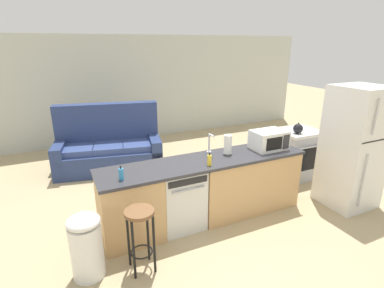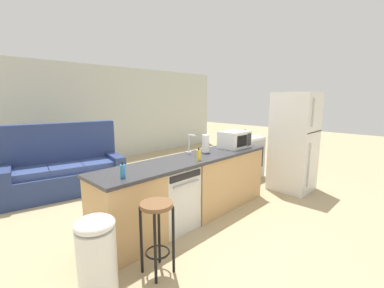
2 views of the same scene
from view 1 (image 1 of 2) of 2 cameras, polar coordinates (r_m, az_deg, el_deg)
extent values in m
plane|color=tan|center=(4.42, 0.72, -14.23)|extent=(24.00, 24.00, 0.00)
cube|color=beige|center=(7.85, -10.92, 10.30)|extent=(10.00, 0.06, 2.60)
cube|color=tan|center=(3.94, -11.73, -11.81)|extent=(0.75, 0.62, 0.86)
cube|color=tan|center=(4.59, 10.13, -7.10)|extent=(1.55, 0.62, 0.86)
cube|color=#333338|center=(4.07, 2.67, -3.28)|extent=(2.94, 0.66, 0.04)
cube|color=brown|center=(4.46, 2.50, -13.34)|extent=(2.86, 0.56, 0.08)
cube|color=silver|center=(4.12, -2.44, -10.12)|extent=(0.58, 0.58, 0.84)
cube|color=black|center=(3.71, -0.72, -7.25)|extent=(0.52, 0.01, 0.08)
cylinder|color=#B2B2B7|center=(3.74, -0.63, -8.71)|extent=(0.44, 0.02, 0.02)
cube|color=#A8AAB2|center=(5.90, 19.26, -1.98)|extent=(0.76, 0.64, 0.85)
cube|color=black|center=(5.68, 21.57, -2.60)|extent=(0.53, 0.01, 0.43)
cylinder|color=silver|center=(5.59, 22.02, -0.49)|extent=(0.61, 0.03, 0.03)
cube|color=silver|center=(5.77, 19.74, 2.21)|extent=(0.76, 0.64, 0.05)
torus|color=black|center=(5.56, 19.41, 1.86)|extent=(0.16, 0.16, 0.01)
torus|color=black|center=(5.80, 21.84, 2.24)|extent=(0.16, 0.16, 0.01)
torus|color=black|center=(5.73, 17.65, 2.55)|extent=(0.16, 0.16, 0.01)
torus|color=black|center=(5.97, 20.09, 2.90)|extent=(0.16, 0.16, 0.01)
cube|color=silver|center=(5.08, 28.39, -0.62)|extent=(0.72, 0.70, 1.84)
cylinder|color=#B2B2B7|center=(4.58, 31.62, 4.38)|extent=(0.02, 0.02, 0.49)
cylinder|color=#B2B2B7|center=(4.85, 29.78, -6.16)|extent=(0.02, 0.02, 0.80)
cube|color=black|center=(4.83, 32.08, 0.60)|extent=(0.68, 0.01, 0.01)
cube|color=white|center=(4.58, 14.40, 0.78)|extent=(0.50, 0.36, 0.28)
cube|color=black|center=(4.42, 15.44, 0.03)|extent=(0.27, 0.01, 0.18)
cube|color=#2D2D33|center=(4.56, 17.51, 0.40)|extent=(0.11, 0.01, 0.21)
cylinder|color=silver|center=(4.29, 3.24, -1.60)|extent=(0.07, 0.07, 0.03)
cylinder|color=silver|center=(4.25, 3.28, 0.23)|extent=(0.02, 0.02, 0.26)
cylinder|color=silver|center=(4.15, 3.77, 1.66)|extent=(0.02, 0.14, 0.02)
cylinder|color=#4C4C51|center=(4.30, 6.78, -1.83)|extent=(0.14, 0.14, 0.01)
cylinder|color=white|center=(4.25, 6.85, -0.05)|extent=(0.11, 0.11, 0.27)
cylinder|color=yellow|center=(3.86, 3.33, -3.11)|extent=(0.06, 0.06, 0.14)
cylinder|color=black|center=(3.83, 3.36, -1.89)|extent=(0.02, 0.02, 0.04)
cylinder|color=#338CCC|center=(3.56, -13.34, -5.61)|extent=(0.06, 0.06, 0.14)
cylinder|color=black|center=(3.52, -13.45, -4.31)|extent=(0.02, 0.02, 0.04)
sphere|color=black|center=(5.53, 19.54, 2.76)|extent=(0.17, 0.17, 0.17)
sphere|color=black|center=(5.51, 19.64, 3.71)|extent=(0.03, 0.03, 0.03)
cone|color=black|center=(5.59, 20.15, 3.02)|extent=(0.08, 0.04, 0.06)
cylinder|color=brown|center=(3.26, -10.03, -12.66)|extent=(0.32, 0.32, 0.04)
cylinder|color=black|center=(3.36, -11.06, -19.35)|extent=(0.03, 0.03, 0.70)
cylinder|color=black|center=(3.41, -7.22, -18.54)|extent=(0.03, 0.03, 0.70)
cylinder|color=black|center=(3.54, -12.02, -17.24)|extent=(0.03, 0.03, 0.70)
cylinder|color=black|center=(3.58, -8.40, -16.52)|extent=(0.03, 0.03, 0.70)
torus|color=black|center=(3.55, -9.55, -19.58)|extent=(0.25, 0.25, 0.02)
cylinder|color=white|center=(3.55, -19.37, -18.65)|extent=(0.34, 0.34, 0.62)
ellipsoid|color=white|center=(3.35, -20.04, -13.72)|extent=(0.35, 0.35, 0.14)
cube|color=navy|center=(6.17, -15.37, -2.81)|extent=(2.14, 1.29, 0.42)
cube|color=navy|center=(6.35, -15.64, 1.83)|extent=(2.01, 0.64, 1.27)
cube|color=navy|center=(6.25, -23.71, -2.53)|extent=(0.38, 0.92, 0.62)
cube|color=navy|center=(6.16, -7.08, -1.31)|extent=(0.38, 0.92, 0.62)
cube|color=#35477D|center=(6.09, -20.77, -0.98)|extent=(0.68, 0.73, 0.12)
cube|color=#35477D|center=(6.03, -15.60, -0.60)|extent=(0.68, 0.73, 0.12)
cube|color=#35477D|center=(6.03, -10.39, -0.21)|extent=(0.68, 0.73, 0.12)
camera|label=2|loc=(1.32, -58.69, -21.86)|focal=24.00mm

